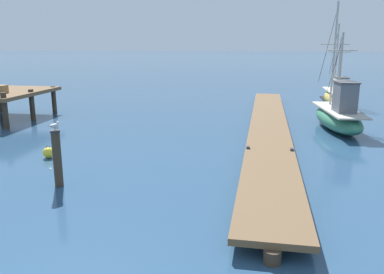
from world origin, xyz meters
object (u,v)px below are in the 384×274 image
fishing_boat_0 (339,115)px  mooring_buoy (48,153)px  mooring_piling (57,157)px  perched_seagull (54,125)px  fishing_boat_2 (337,97)px

fishing_boat_0 → mooring_buoy: bearing=-150.6°
mooring_piling → mooring_buoy: 3.41m
fishing_boat_0 → perched_seagull: size_ratio=21.16×
fishing_boat_0 → mooring_buoy: 13.86m
fishing_boat_2 → perched_seagull: bearing=-124.3°
mooring_piling → fishing_boat_0: bearing=43.1°
mooring_piling → fishing_boat_2: bearing=55.7°
mooring_piling → perched_seagull: 0.99m
fishing_boat_2 → perched_seagull: (-11.80, -17.32, 1.24)m
perched_seagull → mooring_buoy: (-1.81, 2.80, -1.70)m
perched_seagull → fishing_boat_2: bearing=55.7°
fishing_boat_0 → perched_seagull: bearing=-136.9°
mooring_buoy → fishing_boat_0: bearing=29.4°
mooring_piling → perched_seagull: bearing=-121.8°
fishing_boat_0 → mooring_buoy: size_ratio=14.64×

